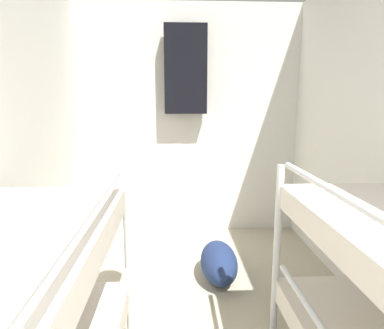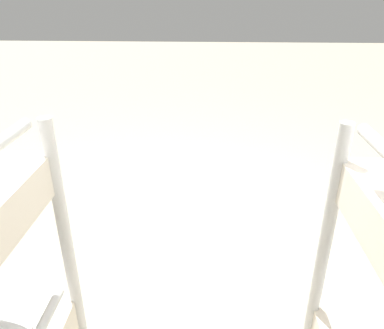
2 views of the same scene
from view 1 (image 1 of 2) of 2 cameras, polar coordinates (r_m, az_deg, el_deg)
wall_back at (r=3.81m, az=-0.52°, el=7.14°), size 2.52×0.06×2.49m
duffel_bag at (r=2.97m, az=4.49°, el=-15.96°), size 0.30×0.58×0.30m
hanging_coat at (r=3.67m, az=-1.07°, el=15.53°), size 0.44×0.12×0.90m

